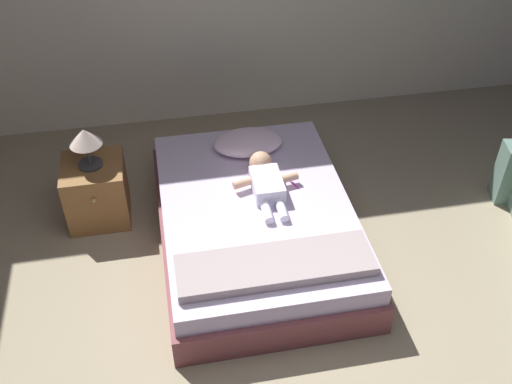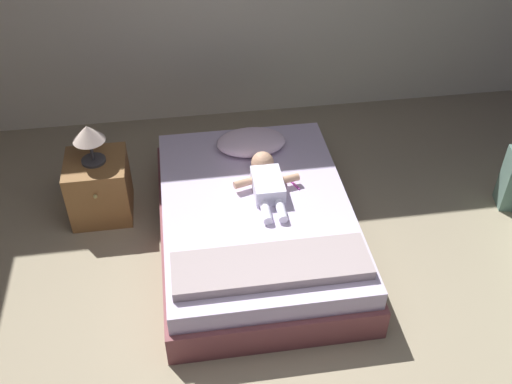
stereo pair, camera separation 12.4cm
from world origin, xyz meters
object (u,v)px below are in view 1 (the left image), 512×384
object	(u,v)px
toothbrush	(291,182)
lamp	(85,140)
nightstand	(97,191)
baby	(266,180)
pillow	(248,142)
bed	(256,223)

from	to	relation	value
toothbrush	lamp	bearing A→B (deg)	166.58
nightstand	lamp	size ratio (longest dim) A/B	1.57
baby	toothbrush	xyz separation A→B (m)	(0.20, 0.02, -0.06)
toothbrush	lamp	distance (m)	1.51
pillow	baby	size ratio (longest dim) A/B	0.80
bed	baby	world-z (taller)	baby
lamp	baby	bearing A→B (deg)	-16.12
toothbrush	baby	bearing A→B (deg)	-175.44
baby	nightstand	xyz separation A→B (m)	(-1.24, 0.36, -0.21)
baby	toothbrush	bearing A→B (deg)	4.56
bed	nightstand	xyz separation A→B (m)	(-1.14, 0.52, 0.06)
bed	lamp	distance (m)	1.36
bed	toothbrush	xyz separation A→B (m)	(0.30, 0.18, 0.20)
toothbrush	bed	bearing A→B (deg)	-149.40
nightstand	lamp	world-z (taller)	lamp
baby	nightstand	size ratio (longest dim) A/B	1.36
nightstand	baby	bearing A→B (deg)	-16.12
bed	nightstand	size ratio (longest dim) A/B	4.00
pillow	nightstand	xyz separation A→B (m)	(-1.19, -0.12, -0.21)
baby	pillow	bearing A→B (deg)	95.21
baby	nightstand	bearing A→B (deg)	163.88
toothbrush	nightstand	xyz separation A→B (m)	(-1.43, 0.34, -0.15)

